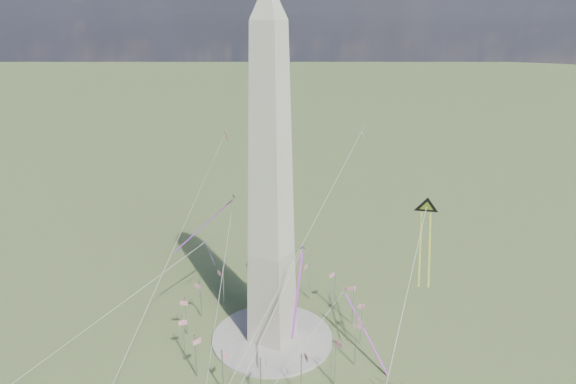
% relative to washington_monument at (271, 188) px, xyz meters
% --- Properties ---
extents(ground, '(2000.00, 2000.00, 0.00)m').
position_rel_washington_monument_xyz_m(ground, '(0.00, 0.00, -47.95)').
color(ground, '#465A2D').
rests_on(ground, ground).
extents(plaza, '(36.00, 36.00, 0.80)m').
position_rel_washington_monument_xyz_m(plaza, '(0.00, 0.00, -47.55)').
color(plaza, '#A49E96').
rests_on(plaza, ground).
extents(washington_monument, '(15.56, 15.56, 100.00)m').
position_rel_washington_monument_xyz_m(washington_monument, '(0.00, 0.00, 0.00)').
color(washington_monument, '#BDAF9E').
rests_on(washington_monument, plaza).
extents(flagpole_ring, '(54.40, 54.40, 13.00)m').
position_rel_washington_monument_xyz_m(flagpole_ring, '(-0.00, -0.00, -40.68)').
color(flagpole_ring, silver).
rests_on(flagpole_ring, ground).
extents(kite_delta_black, '(9.54, 19.97, 16.26)m').
position_rel_washington_monument_xyz_m(kite_delta_black, '(40.01, 8.08, -2.48)').
color(kite_delta_black, black).
rests_on(kite_delta_black, ground).
extents(kite_diamond_purple, '(1.94, 3.40, 10.77)m').
position_rel_washington_monument_xyz_m(kite_diamond_purple, '(-24.77, 4.28, -23.19)').
color(kite_diamond_purple, '#481C80').
rests_on(kite_diamond_purple, ground).
extents(kite_streamer_left, '(7.97, 19.89, 14.17)m').
position_rel_washington_monument_xyz_m(kite_streamer_left, '(15.01, -13.05, -17.33)').
color(kite_streamer_left, '#FF2835').
rests_on(kite_streamer_left, ground).
extents(kite_streamer_mid, '(10.98, 18.53, 14.07)m').
position_rel_washington_monument_xyz_m(kite_streamer_mid, '(-20.71, 1.70, -12.75)').
color(kite_streamer_mid, '#FF2835').
rests_on(kite_streamer_mid, ground).
extents(kite_streamer_right, '(19.12, 14.37, 15.55)m').
position_rel_washington_monument_xyz_m(kite_streamer_right, '(23.89, 7.99, -38.16)').
color(kite_streamer_right, '#FF2835').
rests_on(kite_streamer_right, ground).
extents(kite_small_red, '(1.43, 1.70, 4.54)m').
position_rel_washington_monument_xyz_m(kite_small_red, '(-40.87, 39.87, 2.84)').
color(kite_small_red, red).
rests_on(kite_small_red, ground).
extents(kite_small_white, '(1.50, 2.16, 4.50)m').
position_rel_washington_monument_xyz_m(kite_small_white, '(11.83, 39.34, 9.26)').
color(kite_small_white, silver).
rests_on(kite_small_white, ground).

